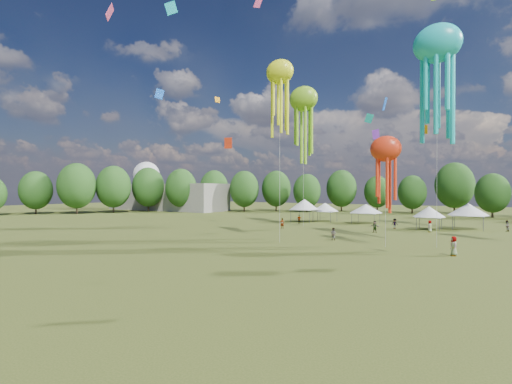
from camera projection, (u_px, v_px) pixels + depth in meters
The scene contains 9 objects.
ground at pixel (130, 343), 14.79m from camera, with size 300.00×300.00×0.00m, color #384416.
spectator_near at pixel (333, 234), 45.17m from camera, with size 0.74×0.58×1.53m, color gray.
spectators_far at pixel (397, 227), 53.13m from camera, with size 32.55×28.15×1.84m.
festival_tents at pixel (371, 208), 65.17m from camera, with size 32.95×10.73×4.46m.
show_kites at pixel (431, 77), 47.21m from camera, with size 38.02×25.43×32.17m.
small_kites at pixel (372, 38), 52.08m from camera, with size 80.65×59.70×44.63m.
treeline at pixel (387, 188), 69.74m from camera, with size 201.57×95.24×13.43m.
hangar at pixel (167, 197), 114.04m from camera, with size 40.00×12.00×8.00m, color gray.
radome at pixel (146, 179), 127.61m from camera, with size 9.00×9.00×16.00m.
Camera 1 is at (12.15, -9.80, 6.15)m, focal length 25.83 mm.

